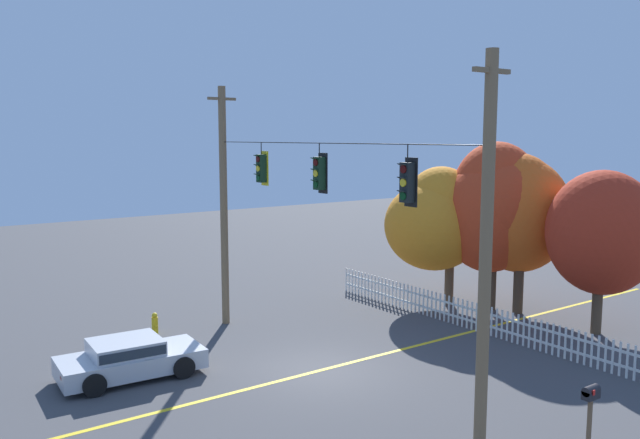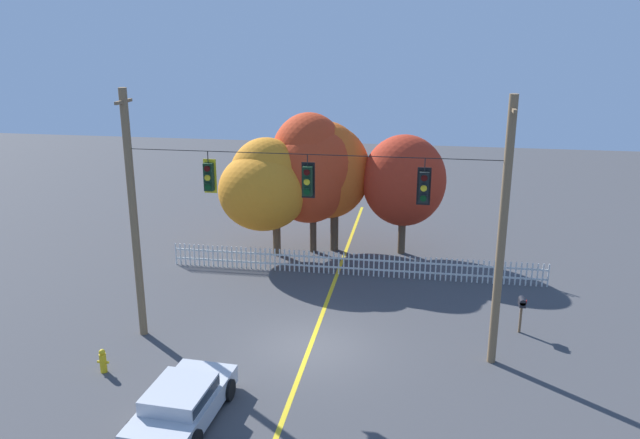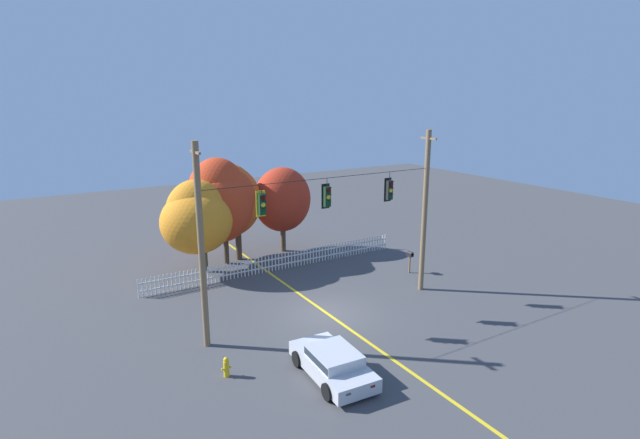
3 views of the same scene
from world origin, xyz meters
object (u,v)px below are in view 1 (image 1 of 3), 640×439
object	(u,v)px
traffic_signal_southbound_primary	(262,168)
autumn_oak_far_east	(518,211)
autumn_maple_near_fence	(440,218)
traffic_signal_eastbound_side	(407,182)
parked_car	(129,357)
fire_hydrant	(155,324)
autumn_maple_mid	(497,207)
traffic_signal_westbound_side	(320,173)
autumn_maple_far_west	(604,233)
roadside_mailbox	(591,396)

from	to	relation	value
traffic_signal_southbound_primary	autumn_oak_far_east	size ratio (longest dim) A/B	0.23
autumn_maple_near_fence	traffic_signal_eastbound_side	bearing A→B (deg)	-50.30
parked_car	autumn_maple_near_fence	bearing A→B (deg)	93.50
traffic_signal_eastbound_side	fire_hydrant	world-z (taller)	traffic_signal_eastbound_side
autumn_maple_near_fence	autumn_oak_far_east	distance (m)	3.09
autumn_oak_far_east	autumn_maple_mid	bearing A→B (deg)	-142.01
traffic_signal_southbound_primary	autumn_oak_far_east	xyz separation A→B (m)	(2.33, 10.33, -1.89)
traffic_signal_westbound_side	autumn_maple_near_fence	world-z (taller)	traffic_signal_westbound_side
autumn_maple_far_west	fire_hydrant	xyz separation A→B (m)	(-9.04, -12.83, -3.22)
traffic_signal_southbound_primary	autumn_maple_far_west	bearing A→B (deg)	58.69
autumn_oak_far_east	fire_hydrant	bearing A→B (deg)	-111.82
autumn_maple_near_fence	fire_hydrant	size ratio (longest dim) A/B	7.14
traffic_signal_southbound_primary	roadside_mailbox	xyz separation A→B (m)	(10.64, 2.32, -4.81)
traffic_signal_westbound_side	autumn_oak_far_east	world-z (taller)	traffic_signal_westbound_side
traffic_signal_southbound_primary	roadside_mailbox	size ratio (longest dim) A/B	1.05
parked_car	roadside_mailbox	world-z (taller)	roadside_mailbox
fire_hydrant	roadside_mailbox	distance (m)	14.46
autumn_maple_near_fence	fire_hydrant	distance (m)	12.15
autumn_maple_near_fence	roadside_mailbox	distance (m)	12.86
traffic_signal_westbound_side	autumn_oak_far_east	bearing A→B (deg)	95.31
autumn_maple_mid	roadside_mailbox	size ratio (longest dim) A/B	4.98
traffic_signal_westbound_side	fire_hydrant	world-z (taller)	traffic_signal_westbound_side
traffic_signal_eastbound_side	autumn_maple_near_fence	distance (m)	11.51
parked_car	autumn_maple_far_west	bearing A→B (deg)	69.58
traffic_signal_southbound_primary	autumn_maple_near_fence	xyz separation A→B (m)	(-0.24, 8.69, -2.32)
fire_hydrant	parked_car	bearing A→B (deg)	-31.28
traffic_signal_eastbound_side	autumn_maple_far_west	bearing A→B (deg)	94.63
roadside_mailbox	traffic_signal_eastbound_side	bearing A→B (deg)	-147.76
traffic_signal_eastbound_side	parked_car	distance (m)	9.58
autumn_maple_near_fence	fire_hydrant	bearing A→B (deg)	-103.08
traffic_signal_eastbound_side	autumn_maple_far_west	world-z (taller)	traffic_signal_eastbound_side
roadside_mailbox	autumn_oak_far_east	bearing A→B (deg)	136.03
autumn_maple_near_fence	parked_car	world-z (taller)	autumn_maple_near_fence
traffic_signal_southbound_primary	traffic_signal_eastbound_side	world-z (taller)	same
parked_car	roadside_mailbox	bearing A→B (deg)	35.43
traffic_signal_westbound_side	autumn_maple_far_west	size ratio (longest dim) A/B	0.25
traffic_signal_southbound_primary	roadside_mailbox	world-z (taller)	traffic_signal_southbound_primary
traffic_signal_eastbound_side	autumn_maple_mid	world-z (taller)	autumn_maple_mid
autumn_maple_mid	parked_car	xyz separation A→B (m)	(-1.11, -14.68, -3.56)
autumn_oak_far_east	autumn_maple_far_west	bearing A→B (deg)	-3.43
autumn_maple_far_west	parked_car	distance (m)	16.23
autumn_maple_mid	fire_hydrant	distance (m)	13.90
autumn_maple_near_fence	autumn_maple_far_west	distance (m)	6.55
fire_hydrant	traffic_signal_eastbound_side	bearing A→B (deg)	15.44
traffic_signal_southbound_primary	roadside_mailbox	distance (m)	11.91
autumn_oak_far_east	autumn_maple_far_west	distance (m)	3.85
autumn_maple_mid	fire_hydrant	bearing A→B (deg)	-110.07
autumn_maple_far_west	fire_hydrant	distance (m)	16.02
parked_car	roadside_mailbox	xyz separation A→B (m)	(10.06, 7.16, 0.50)
autumn_maple_near_fence	autumn_maple_far_west	world-z (taller)	autumn_maple_far_west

